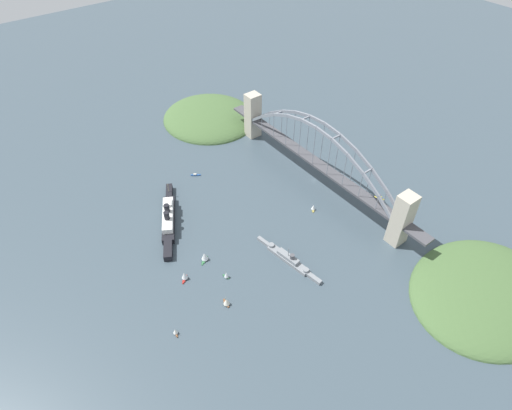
# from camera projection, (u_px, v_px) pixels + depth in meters

# --- Properties ---
(ground_plane) EXTENTS (1400.00, 1400.00, 0.00)m
(ground_plane) POSITION_uv_depth(u_px,v_px,m) (314.00, 180.00, 456.56)
(ground_plane) COLOR #3D4C56
(harbor_arch_bridge) EXTENTS (283.16, 15.91, 70.83)m
(harbor_arch_bridge) POSITION_uv_depth(u_px,v_px,m) (316.00, 159.00, 436.72)
(harbor_arch_bridge) COLOR #BCB29E
(harbor_arch_bridge) RESTS_ON ground
(headland_west_shore) EXTENTS (112.91, 133.41, 25.01)m
(headland_west_shore) POSITION_uv_depth(u_px,v_px,m) (487.00, 295.00, 348.12)
(headland_west_shore) COLOR #476638
(headland_west_shore) RESTS_ON ground
(headland_east_shore) EXTENTS (124.68, 117.83, 28.74)m
(headland_east_shore) POSITION_uv_depth(u_px,v_px,m) (211.00, 119.00, 548.11)
(headland_east_shore) COLOR #476638
(headland_east_shore) RESTS_ON ground
(ocean_liner) EXTENTS (91.52, 55.90, 20.11)m
(ocean_liner) POSITION_uv_depth(u_px,v_px,m) (168.00, 218.00, 406.21)
(ocean_liner) COLOR black
(ocean_liner) RESTS_ON ground
(naval_cruiser) EXTENTS (73.85, 14.10, 16.95)m
(naval_cruiser) POSITION_uv_depth(u_px,v_px,m) (289.00, 259.00, 372.47)
(naval_cruiser) COLOR gray
(naval_cruiser) RESTS_ON ground
(seaplane_taxiing_near_bridge) EXTENTS (10.26, 7.65, 4.86)m
(seaplane_taxiing_near_bridge) POSITION_uv_depth(u_px,v_px,m) (379.00, 199.00, 431.70)
(seaplane_taxiing_near_bridge) COLOR #B7B7B2
(seaplane_taxiing_near_bridge) RESTS_ON ground
(small_boat_0) EXTENTS (6.79, 6.51, 7.15)m
(small_boat_0) POSITION_uv_depth(u_px,v_px,m) (313.00, 207.00, 420.36)
(small_boat_0) COLOR gold
(small_boat_0) RESTS_ON ground
(small_boat_1) EXTENTS (7.38, 9.92, 2.14)m
(small_boat_1) POSITION_uv_depth(u_px,v_px,m) (195.00, 175.00, 461.92)
(small_boat_1) COLOR #234C8C
(small_boat_1) RESTS_ON ground
(small_boat_2) EXTENTS (6.51, 4.20, 6.30)m
(small_boat_2) POSITION_uv_depth(u_px,v_px,m) (175.00, 332.00, 320.20)
(small_boat_2) COLOR brown
(small_boat_2) RESTS_ON ground
(small_boat_3) EXTENTS (7.03, 4.61, 7.98)m
(small_boat_3) POSITION_uv_depth(u_px,v_px,m) (226.00, 275.00, 358.57)
(small_boat_3) COLOR #2D6B3D
(small_boat_3) RESTS_ON ground
(small_boat_4) EXTENTS (8.39, 10.23, 10.05)m
(small_boat_4) POSITION_uv_depth(u_px,v_px,m) (205.00, 256.00, 372.26)
(small_boat_4) COLOR #2D6B3D
(small_boat_4) RESTS_ON ground
(small_boat_5) EXTENTS (9.34, 5.74, 8.78)m
(small_boat_5) POSITION_uv_depth(u_px,v_px,m) (226.00, 302.00, 338.46)
(small_boat_5) COLOR brown
(small_boat_5) RESTS_ON ground
(small_boat_6) EXTENTS (7.78, 8.45, 9.62)m
(small_boat_6) POSITION_uv_depth(u_px,v_px,m) (184.00, 276.00, 356.94)
(small_boat_6) COLOR #B2231E
(small_boat_6) RESTS_ON ground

